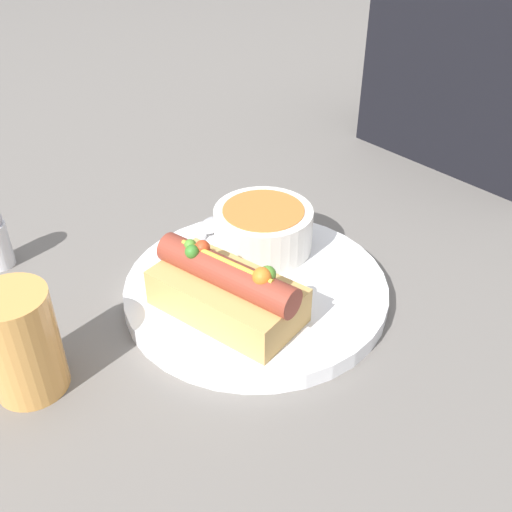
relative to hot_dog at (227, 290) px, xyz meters
name	(u,v)px	position (x,y,z in m)	size (l,w,h in m)	color
ground_plane	(256,296)	(-0.02, 0.05, -0.04)	(4.00, 4.00, 0.00)	slate
dinner_plate	(256,289)	(-0.02, 0.05, -0.04)	(0.27, 0.27, 0.02)	white
hot_dog	(227,290)	(0.00, 0.00, 0.00)	(0.16, 0.10, 0.07)	tan
soup_bowl	(263,227)	(-0.06, 0.10, 0.00)	(0.11, 0.11, 0.05)	silver
spoon	(203,236)	(-0.12, 0.06, -0.02)	(0.09, 0.15, 0.01)	#B7B7BC
drinking_glass	(21,343)	(-0.05, -0.18, 0.01)	(0.06, 0.06, 0.10)	#D8994C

